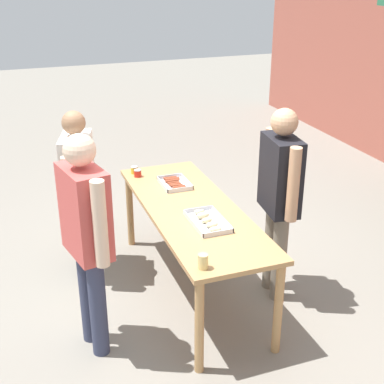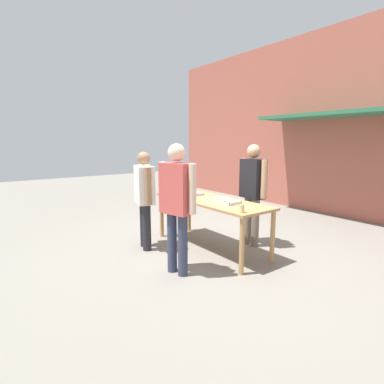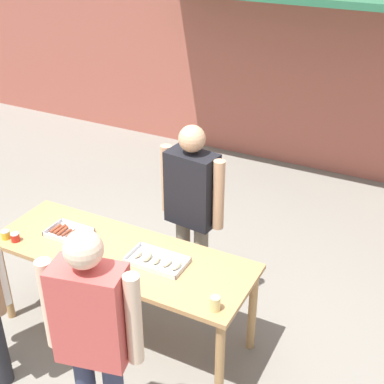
{
  "view_description": "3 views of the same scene",
  "coord_description": "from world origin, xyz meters",
  "px_view_note": "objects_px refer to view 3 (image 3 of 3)",
  "views": [
    {
      "loc": [
        4.02,
        -1.46,
        2.87
      ],
      "look_at": [
        0.0,
        0.0,
        1.0
      ],
      "focal_mm": 50.0,
      "sensor_mm": 36.0,
      "label": 1
    },
    {
      "loc": [
        3.75,
        -3.19,
        1.81
      ],
      "look_at": [
        -0.54,
        0.02,
        0.9
      ],
      "focal_mm": 28.0,
      "sensor_mm": 36.0,
      "label": 2
    },
    {
      "loc": [
        2.14,
        -2.9,
        3.4
      ],
      "look_at": [
        0.3,
        0.7,
        1.15
      ],
      "focal_mm": 50.0,
      "sensor_mm": 36.0,
      "label": 3
    }
  ],
  "objects_px": {
    "person_server_behind_table": "(192,202)",
    "food_tray_sausages": "(69,233)",
    "condiment_jar_mustard": "(6,235)",
    "person_customer_with_cup": "(93,330)",
    "condiment_jar_ketchup": "(15,237)",
    "food_tray_buns": "(157,261)",
    "beer_cup": "(215,303)"
  },
  "relations": [
    {
      "from": "food_tray_buns",
      "to": "beer_cup",
      "type": "height_order",
      "value": "beer_cup"
    },
    {
      "from": "food_tray_buns",
      "to": "condiment_jar_mustard",
      "type": "height_order",
      "value": "condiment_jar_mustard"
    },
    {
      "from": "condiment_jar_mustard",
      "to": "person_server_behind_table",
      "type": "height_order",
      "value": "person_server_behind_table"
    },
    {
      "from": "food_tray_buns",
      "to": "beer_cup",
      "type": "xyz_separation_m",
      "value": [
        0.64,
        -0.29,
        0.03
      ]
    },
    {
      "from": "food_tray_buns",
      "to": "condiment_jar_ketchup",
      "type": "relative_size",
      "value": 6.47
    },
    {
      "from": "food_tray_buns",
      "to": "person_server_behind_table",
      "type": "xyz_separation_m",
      "value": [
        -0.04,
        0.68,
        0.18
      ]
    },
    {
      "from": "condiment_jar_mustard",
      "to": "person_customer_with_cup",
      "type": "height_order",
      "value": "person_customer_with_cup"
    },
    {
      "from": "person_customer_with_cup",
      "to": "food_tray_sausages",
      "type": "bearing_deg",
      "value": -57.33
    },
    {
      "from": "condiment_jar_mustard",
      "to": "condiment_jar_ketchup",
      "type": "distance_m",
      "value": 0.1
    },
    {
      "from": "food_tray_buns",
      "to": "beer_cup",
      "type": "relative_size",
      "value": 4.28
    },
    {
      "from": "condiment_jar_ketchup",
      "to": "person_customer_with_cup",
      "type": "xyz_separation_m",
      "value": [
        1.36,
        -0.74,
        0.17
      ]
    },
    {
      "from": "food_tray_sausages",
      "to": "beer_cup",
      "type": "height_order",
      "value": "beer_cup"
    },
    {
      "from": "food_tray_buns",
      "to": "condiment_jar_mustard",
      "type": "bearing_deg",
      "value": -167.65
    },
    {
      "from": "food_tray_buns",
      "to": "person_customer_with_cup",
      "type": "xyz_separation_m",
      "value": [
        0.15,
        -1.02,
        0.19
      ]
    },
    {
      "from": "food_tray_sausages",
      "to": "condiment_jar_ketchup",
      "type": "relative_size",
      "value": 4.96
    },
    {
      "from": "food_tray_sausages",
      "to": "beer_cup",
      "type": "distance_m",
      "value": 1.54
    },
    {
      "from": "food_tray_sausages",
      "to": "person_server_behind_table",
      "type": "bearing_deg",
      "value": 39.17
    },
    {
      "from": "food_tray_buns",
      "to": "condiment_jar_ketchup",
      "type": "bearing_deg",
      "value": -167.04
    },
    {
      "from": "food_tray_sausages",
      "to": "person_customer_with_cup",
      "type": "distance_m",
      "value": 1.46
    },
    {
      "from": "food_tray_sausages",
      "to": "beer_cup",
      "type": "relative_size",
      "value": 3.28
    },
    {
      "from": "condiment_jar_mustard",
      "to": "person_server_behind_table",
      "type": "xyz_separation_m",
      "value": [
        1.27,
        0.97,
        0.16
      ]
    },
    {
      "from": "food_tray_sausages",
      "to": "person_server_behind_table",
      "type": "height_order",
      "value": "person_server_behind_table"
    },
    {
      "from": "food_tray_buns",
      "to": "person_server_behind_table",
      "type": "relative_size",
      "value": 0.27
    },
    {
      "from": "condiment_jar_mustard",
      "to": "beer_cup",
      "type": "relative_size",
      "value": 0.66
    },
    {
      "from": "condiment_jar_ketchup",
      "to": "person_server_behind_table",
      "type": "xyz_separation_m",
      "value": [
        1.17,
        0.96,
        0.16
      ]
    },
    {
      "from": "food_tray_buns",
      "to": "person_server_behind_table",
      "type": "height_order",
      "value": "person_server_behind_table"
    },
    {
      "from": "condiment_jar_mustard",
      "to": "person_customer_with_cup",
      "type": "xyz_separation_m",
      "value": [
        1.46,
        -0.73,
        0.17
      ]
    },
    {
      "from": "person_customer_with_cup",
      "to": "food_tray_buns",
      "type": "bearing_deg",
      "value": -94.12
    },
    {
      "from": "person_server_behind_table",
      "to": "food_tray_sausages",
      "type": "bearing_deg",
      "value": -134.23
    },
    {
      "from": "food_tray_sausages",
      "to": "person_customer_with_cup",
      "type": "xyz_separation_m",
      "value": [
        1.03,
        -1.02,
        0.19
      ]
    },
    {
      "from": "person_server_behind_table",
      "to": "food_tray_buns",
      "type": "bearing_deg",
      "value": -80.16
    },
    {
      "from": "food_tray_buns",
      "to": "condiment_jar_mustard",
      "type": "relative_size",
      "value": 6.47
    }
  ]
}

